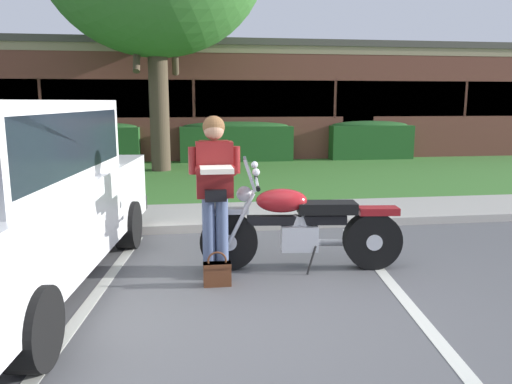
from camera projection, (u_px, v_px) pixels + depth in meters
name	position (u px, v px, depth m)	size (l,w,h in m)	color
ground_plane	(266.00, 300.00, 4.66)	(140.00, 140.00, 0.00)	#565659
curb_strip	(237.00, 226.00, 7.20)	(60.00, 0.20, 0.12)	#ADA89E
concrete_walk	(231.00, 214.00, 8.03)	(60.00, 1.50, 0.08)	#ADA89E
grass_lawn	(216.00, 177.00, 11.97)	(60.00, 6.58, 0.06)	#3D752D
stall_stripe_0	(91.00, 301.00, 4.63)	(0.12, 4.40, 0.01)	silver
stall_stripe_1	(392.00, 285.00, 5.04)	(0.12, 4.40, 0.01)	silver
motorcycle	(308.00, 226.00, 5.47)	(2.24, 0.82, 1.26)	black
rider_person	(215.00, 183.00, 5.14)	(0.54, 0.59, 1.70)	black
handbag	(217.00, 272.00, 5.01)	(0.28, 0.13, 0.36)	#562D19
hedge_center_left	(92.00, 143.00, 14.44)	(2.75, 0.90, 1.24)	#235623
hedge_center_right	(236.00, 141.00, 15.03)	(3.38, 0.90, 1.24)	#235623
hedge_right	(369.00, 140.00, 15.62)	(2.61, 0.90, 1.24)	#235623
brick_building	(191.00, 101.00, 19.90)	(25.85, 10.83, 3.69)	brown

